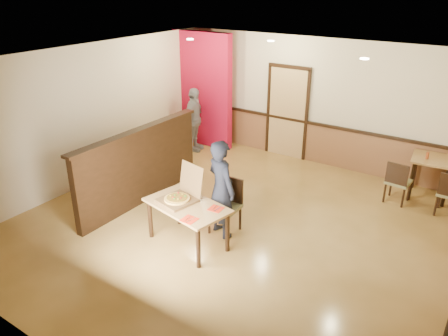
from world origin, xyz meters
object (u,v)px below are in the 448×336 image
object	(u,v)px
diner	(221,189)
pizza_box	(180,197)
side_table	(432,167)
passerby	(194,120)
diner_chair	(227,203)
side_chair_left	(398,181)
condiment	(427,155)
main_table	(187,210)

from	to	relation	value
diner	pizza_box	bearing A→B (deg)	70.94
diner	side_table	bearing A→B (deg)	-106.56
passerby	pizza_box	distance (m)	4.02
diner	pizza_box	world-z (taller)	diner
diner_chair	side_chair_left	xyz separation A→B (m)	(2.12, 2.59, -0.05)
passerby	condiment	xyz separation A→B (m)	(5.19, 0.45, 0.10)
pizza_box	condiment	world-z (taller)	pizza_box
main_table	passerby	world-z (taller)	passerby
main_table	pizza_box	distance (m)	0.25
diner_chair	pizza_box	world-z (taller)	pizza_box
condiment	main_table	bearing A→B (deg)	-125.78
side_table	passerby	world-z (taller)	passerby
side_table	passerby	xyz separation A→B (m)	(-5.29, -0.55, 0.15)
condiment	passerby	bearing A→B (deg)	-175.05
main_table	passerby	distance (m)	4.16
side_chair_left	side_table	distance (m)	0.78
passerby	pizza_box	size ratio (longest dim) A/B	2.23
diner_chair	side_chair_left	bearing A→B (deg)	48.78
diner	passerby	distance (m)	3.89
passerby	main_table	bearing A→B (deg)	-156.63
diner_chair	side_chair_left	size ratio (longest dim) A/B	1.10
diner	passerby	size ratio (longest dim) A/B	1.06
passerby	pizza_box	world-z (taller)	passerby
side_chair_left	passerby	world-z (taller)	passerby
diner_chair	pizza_box	xyz separation A→B (m)	(-0.45, -0.67, 0.28)
side_chair_left	diner	xyz separation A→B (m)	(-2.13, -2.74, 0.37)
passerby	condiment	distance (m)	5.21
condiment	side_table	bearing A→B (deg)	43.51
passerby	condiment	size ratio (longest dim) A/B	11.44
diner_chair	passerby	bearing A→B (deg)	133.74
side_chair_left	passerby	size ratio (longest dim) A/B	0.54
pizza_box	side_table	bearing A→B (deg)	63.87
diner_chair	diner	distance (m)	0.35
main_table	diner	size ratio (longest dim) A/B	0.88
main_table	side_table	bearing A→B (deg)	65.10
passerby	side_table	bearing A→B (deg)	-96.67
side_chair_left	condiment	xyz separation A→B (m)	(0.35, 0.51, 0.42)
pizza_box	side_chair_left	bearing A→B (deg)	63.60
side_chair_left	passerby	bearing A→B (deg)	3.61
diner_chair	side_table	xyz separation A→B (m)	(2.58, 3.20, 0.12)
diner_chair	pizza_box	distance (m)	0.85
side_chair_left	condiment	bearing A→B (deg)	-119.93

